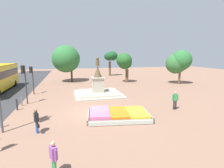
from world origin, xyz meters
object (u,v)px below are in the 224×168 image
pedestrian_near_planter (54,156)px  kerb_bollard_mid_a (1,121)px  pedestrian_with_handbag (36,120)px  statue_monument (98,89)px  kerb_bollard_north (22,102)px  flower_planter (117,115)px  traffic_light_mid_block (24,77)px  kerb_bollard_mid_b (17,104)px  pedestrian_crossing_plaza (175,99)px  traffic_light_far_corner (32,75)px

pedestrian_near_planter → kerb_bollard_mid_a: pedestrian_near_planter is taller
pedestrian_with_handbag → kerb_bollard_mid_a: 3.00m
pedestrian_near_planter → kerb_bollard_mid_a: bearing=123.5°
statue_monument → kerb_bollard_north: size_ratio=6.68×
statue_monument → kerb_bollard_north: 8.54m
flower_planter → traffic_light_mid_block: size_ratio=1.35×
pedestrian_near_planter → kerb_bollard_mid_b: 10.66m
flower_planter → kerb_bollard_mid_a: kerb_bollard_mid_a is taller
traffic_light_mid_block → pedestrian_near_planter: size_ratio=2.56×
pedestrian_crossing_plaza → kerb_bollard_mid_b: size_ratio=1.58×
flower_planter → kerb_bollard_north: kerb_bollard_north is taller
traffic_light_far_corner → kerb_bollard_north: 5.55m
pedestrian_with_handbag → kerb_bollard_north: 7.17m
kerb_bollard_mid_b → flower_planter: bearing=-26.0°
traffic_light_far_corner → kerb_bollard_mid_b: size_ratio=3.27×
kerb_bollard_north → pedestrian_with_handbag: bearing=-70.0°
statue_monument → traffic_light_mid_block: bearing=-164.0°
flower_planter → pedestrian_crossing_plaza: bearing=7.6°
pedestrian_crossing_plaza → kerb_bollard_north: size_ratio=1.98×
statue_monument → pedestrian_near_planter: (-4.21, -14.09, 0.16)m
flower_planter → traffic_light_mid_block: traffic_light_mid_block is taller
statue_monument → pedestrian_crossing_plaza: statue_monument is taller
kerb_bollard_north → traffic_light_far_corner: bearing=88.8°
traffic_light_far_corner → kerb_bollard_mid_b: traffic_light_far_corner is taller
traffic_light_mid_block → pedestrian_with_handbag: (2.19, -7.40, -1.86)m
pedestrian_crossing_plaza → kerb_bollard_north: bearing=161.8°
statue_monument → kerb_bollard_mid_a: statue_monument is taller
statue_monument → pedestrian_near_planter: size_ratio=3.73×
flower_planter → pedestrian_near_planter: bearing=-127.0°
traffic_light_far_corner → kerb_bollard_mid_b: bearing=-91.8°
pedestrian_crossing_plaza → kerb_bollard_mid_a: pedestrian_crossing_plaza is taller
kerb_bollard_mid_a → kerb_bollard_north: kerb_bollard_mid_a is taller
statue_monument → kerb_bollard_north: statue_monument is taller
pedestrian_with_handbag → pedestrian_crossing_plaza: pedestrian_crossing_plaza is taller
traffic_light_far_corner → pedestrian_with_handbag: size_ratio=2.23×
pedestrian_crossing_plaza → kerb_bollard_north: (-13.89, 4.58, -0.53)m
pedestrian_near_planter → kerb_bollard_mid_a: (-3.94, 5.96, -0.39)m
pedestrian_crossing_plaza → traffic_light_mid_block: bearing=158.9°
traffic_light_mid_block → kerb_bollard_north: size_ratio=4.58×
traffic_light_mid_block → kerb_bollard_mid_b: bearing=-100.3°
kerb_bollard_mid_b → kerb_bollard_north: size_ratio=1.25×
traffic_light_mid_block → kerb_bollard_north: bearing=-110.8°
pedestrian_crossing_plaza → statue_monument: bearing=128.1°
kerb_bollard_mid_b → kerb_bollard_north: kerb_bollard_mid_b is taller
flower_planter → traffic_light_far_corner: size_ratio=1.52×
pedestrian_crossing_plaza → kerb_bollard_mid_a: (-14.02, -0.65, -0.49)m
pedestrian_crossing_plaza → kerb_bollard_mid_b: (-13.99, 3.30, -0.42)m
kerb_bollard_mid_a → pedestrian_with_handbag: bearing=-30.2°
flower_planter → pedestrian_crossing_plaza: pedestrian_crossing_plaza is taller
pedestrian_near_planter → pedestrian_crossing_plaza: pedestrian_crossing_plaza is taller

